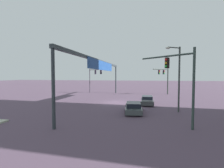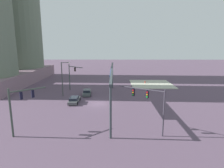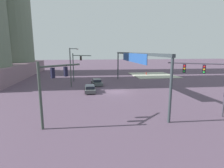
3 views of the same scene
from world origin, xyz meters
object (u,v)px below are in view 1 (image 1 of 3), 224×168
sedan_car_approaching (147,100)px  sedan_car_waiting_far (133,108)px  traffic_signal_near_corner (165,76)px  streetlamp_curved_arm (178,75)px  traffic_signal_opposite_side (180,75)px  traffic_signal_cross_street (94,75)px

sedan_car_approaching → sedan_car_waiting_far: size_ratio=1.03×
traffic_signal_near_corner → sedan_car_waiting_far: traffic_signal_near_corner is taller
streetlamp_curved_arm → sedan_car_waiting_far: size_ratio=1.65×
traffic_signal_near_corner → traffic_signal_opposite_side: bearing=46.0°
traffic_signal_near_corner → sedan_car_approaching: traffic_signal_near_corner is taller
traffic_signal_opposite_side → sedan_car_waiting_far: 7.14m
traffic_signal_near_corner → sedan_car_waiting_far: size_ratio=1.33×
traffic_signal_near_corner → sedan_car_approaching: size_ratio=1.29×
streetlamp_curved_arm → sedan_car_waiting_far: 6.37m
traffic_signal_near_corner → traffic_signal_opposite_side: size_ratio=0.94×
traffic_signal_opposite_side → sedan_car_approaching: (-10.55, -2.58, -3.80)m
traffic_signal_near_corner → traffic_signal_cross_street: (0.69, -16.29, 0.24)m
sedan_car_approaching → traffic_signal_cross_street: bearing=-136.8°
sedan_car_waiting_far → sedan_car_approaching: bearing=-19.8°
streetlamp_curved_arm → sedan_car_waiting_far: (1.15, -4.97, -3.82)m
sedan_car_waiting_far → traffic_signal_near_corner: bearing=-20.9°
sedan_car_approaching → sedan_car_waiting_far: same height
traffic_signal_near_corner → traffic_signal_cross_street: bearing=-38.4°
streetlamp_curved_arm → sedan_car_approaching: streetlamp_curved_arm is taller
traffic_signal_near_corner → traffic_signal_opposite_side: traffic_signal_opposite_side is taller
traffic_signal_near_corner → sedan_car_waiting_far: (19.87, -5.54, -3.54)m
streetlamp_curved_arm → traffic_signal_opposite_side: bearing=49.0°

